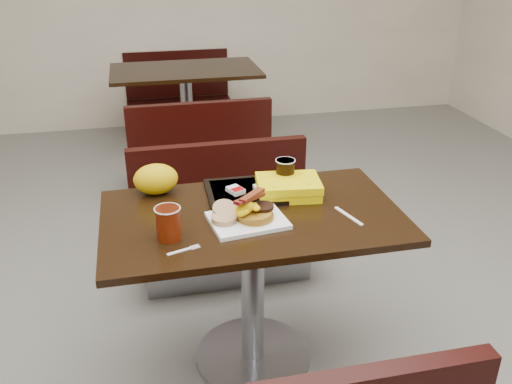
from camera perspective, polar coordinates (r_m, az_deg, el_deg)
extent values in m
cube|color=gray|center=(2.67, -0.32, -16.65)|extent=(6.00, 7.00, 0.01)
cube|color=white|center=(2.17, -0.87, -2.93)|extent=(0.31, 0.26, 0.02)
cylinder|color=#976619|center=(2.16, -0.07, -2.32)|extent=(0.15, 0.15, 0.03)
cylinder|color=black|center=(2.17, 0.70, -1.51)|extent=(0.09, 0.09, 0.01)
ellipsoid|color=#E3C404|center=(2.13, -0.90, -1.62)|extent=(0.11, 0.10, 0.05)
cylinder|color=tan|center=(2.14, -3.31, -2.75)|extent=(0.10, 0.10, 0.02)
cylinder|color=tan|center=(2.18, -3.24, -1.82)|extent=(0.11, 0.11, 0.06)
cylinder|color=maroon|center=(2.06, -8.99, -3.21)|extent=(0.09, 0.09, 0.13)
cube|color=white|center=(2.24, 9.48, -2.44)|extent=(0.06, 0.17, 0.00)
cube|color=#C66D08|center=(2.32, -1.61, -1.07)|extent=(0.05, 0.04, 0.01)
cube|color=#8C0504|center=(2.31, -1.71, -1.12)|extent=(0.04, 0.03, 0.01)
cube|color=black|center=(2.40, -0.19, 0.11)|extent=(0.42, 0.30, 0.02)
cube|color=silver|center=(2.37, -2.11, 0.18)|extent=(0.08, 0.09, 0.02)
cube|color=silver|center=(2.37, 0.60, 0.30)|extent=(0.06, 0.08, 0.02)
cylinder|color=black|center=(2.43, 3.01, 2.07)|extent=(0.10, 0.10, 0.11)
cube|color=#E3C803|center=(2.38, 3.33, 0.47)|extent=(0.29, 0.23, 0.07)
ellipsoid|color=#D5AB07|center=(2.42, -10.25, 1.32)|extent=(0.23, 0.20, 0.13)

